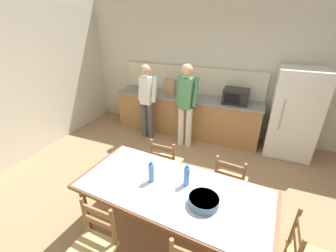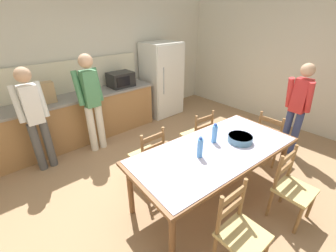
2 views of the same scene
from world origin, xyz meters
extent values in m
plane|color=#9E7A56|center=(0.00, 0.00, 0.00)|extent=(8.32, 8.32, 0.00)
cube|color=beige|center=(0.00, 2.66, 1.45)|extent=(6.52, 0.12, 2.90)
cube|color=beige|center=(3.26, 0.00, 1.45)|extent=(0.12, 5.20, 2.90)
cube|color=#9E7042|center=(-0.67, 2.23, 0.44)|extent=(3.28, 0.62, 0.88)
cube|color=gray|center=(-0.67, 2.23, 0.90)|extent=(3.32, 0.66, 0.04)
cube|color=#B7BCC1|center=(-1.40, 2.23, 0.91)|extent=(0.52, 0.38, 0.02)
cube|color=beige|center=(-0.67, 2.54, 1.22)|extent=(3.28, 0.03, 0.60)
cube|color=silver|center=(1.52, 2.20, 0.87)|extent=(0.85, 0.68, 1.73)
cube|color=silver|center=(1.52, 1.85, 0.87)|extent=(0.81, 0.02, 1.66)
cylinder|color=#A5AAB2|center=(1.27, 1.83, 0.95)|extent=(0.02, 0.02, 0.61)
cube|color=black|center=(0.40, 2.21, 1.07)|extent=(0.50, 0.38, 0.30)
cube|color=black|center=(0.35, 2.01, 1.07)|extent=(0.30, 0.01, 0.19)
cube|color=tan|center=(-1.05, 2.20, 1.10)|extent=(0.24, 0.16, 0.36)
cylinder|color=brown|center=(-0.95, -0.87, 0.37)|extent=(0.07, 0.07, 0.73)
cylinder|color=brown|center=(1.09, -1.02, 0.37)|extent=(0.07, 0.07, 0.73)
cylinder|color=brown|center=(-0.89, -0.05, 0.37)|extent=(0.07, 0.07, 0.73)
cylinder|color=brown|center=(1.15, -0.19, 0.37)|extent=(0.07, 0.07, 0.73)
cube|color=brown|center=(0.10, -0.53, 0.75)|extent=(2.31, 1.19, 0.04)
cube|color=#B7B2CC|center=(0.10, -0.53, 0.78)|extent=(2.22, 1.14, 0.01)
cylinder|color=#4C8ED6|center=(-0.18, -0.51, 0.90)|extent=(0.07, 0.07, 0.24)
cylinder|color=#2D51B2|center=(-0.18, -0.51, 1.04)|extent=(0.04, 0.04, 0.03)
cylinder|color=#4C8ED6|center=(0.22, -0.41, 0.90)|extent=(0.07, 0.07, 0.24)
cylinder|color=#2D51B2|center=(0.22, -0.41, 1.04)|extent=(0.04, 0.04, 0.03)
cylinder|color=slate|center=(0.48, -0.64, 0.83)|extent=(0.32, 0.32, 0.09)
cylinder|color=slate|center=(0.48, -0.64, 0.86)|extent=(0.31, 0.31, 0.02)
cylinder|color=olive|center=(-0.64, -1.17, 0.21)|extent=(0.04, 0.04, 0.41)
cylinder|color=olive|center=(-0.28, -1.18, 0.21)|extent=(0.04, 0.04, 0.41)
cube|color=tan|center=(-0.47, -1.34, 0.43)|extent=(0.43, 0.41, 0.04)
cylinder|color=olive|center=(-0.64, -1.17, 0.68)|extent=(0.04, 0.04, 0.46)
cylinder|color=olive|center=(-0.28, -1.18, 0.68)|extent=(0.04, 0.04, 0.46)
cube|color=olive|center=(-0.46, -1.17, 0.81)|extent=(0.36, 0.03, 0.07)
cube|color=olive|center=(-0.46, -1.17, 0.66)|extent=(0.36, 0.03, 0.07)
cylinder|color=olive|center=(1.71, -0.82, 0.21)|extent=(0.04, 0.04, 0.41)
cylinder|color=olive|center=(1.72, -0.46, 0.21)|extent=(0.04, 0.04, 0.41)
cylinder|color=olive|center=(1.37, -0.82, 0.21)|extent=(0.04, 0.04, 0.41)
cylinder|color=olive|center=(1.38, -0.46, 0.21)|extent=(0.04, 0.04, 0.41)
cube|color=tan|center=(1.55, -0.64, 0.43)|extent=(0.40, 0.42, 0.04)
cylinder|color=olive|center=(1.37, -0.82, 0.68)|extent=(0.04, 0.04, 0.46)
cylinder|color=olive|center=(1.38, -0.46, 0.68)|extent=(0.04, 0.04, 0.46)
cube|color=olive|center=(1.38, -0.64, 0.81)|extent=(0.03, 0.36, 0.07)
cube|color=olive|center=(1.38, -0.64, 0.66)|extent=(0.03, 0.36, 0.07)
cylinder|color=olive|center=(0.86, 0.42, 0.21)|extent=(0.04, 0.04, 0.41)
cylinder|color=olive|center=(0.50, 0.46, 0.21)|extent=(0.04, 0.04, 0.41)
cylinder|color=olive|center=(0.82, 0.08, 0.21)|extent=(0.04, 0.04, 0.41)
cylinder|color=olive|center=(0.47, 0.12, 0.21)|extent=(0.04, 0.04, 0.41)
cube|color=tan|center=(0.66, 0.27, 0.43)|extent=(0.46, 0.44, 0.04)
cylinder|color=olive|center=(0.82, 0.08, 0.68)|extent=(0.04, 0.04, 0.46)
cylinder|color=olive|center=(0.47, 0.12, 0.68)|extent=(0.04, 0.04, 0.46)
cube|color=olive|center=(0.64, 0.10, 0.81)|extent=(0.36, 0.06, 0.07)
cube|color=olive|center=(0.64, 0.10, 0.66)|extent=(0.36, 0.06, 0.07)
cylinder|color=olive|center=(0.36, -1.58, 0.21)|extent=(0.04, 0.04, 0.41)
cylinder|color=olive|center=(0.72, -1.59, 0.21)|extent=(0.04, 0.04, 0.41)
cylinder|color=olive|center=(0.37, -1.24, 0.21)|extent=(0.04, 0.04, 0.41)
cylinder|color=olive|center=(0.73, -1.25, 0.21)|extent=(0.04, 0.04, 0.41)
cube|color=tan|center=(0.54, -1.41, 0.43)|extent=(0.43, 0.41, 0.04)
cylinder|color=olive|center=(0.37, -1.24, 0.68)|extent=(0.04, 0.04, 0.46)
cylinder|color=olive|center=(0.73, -1.25, 0.68)|extent=(0.04, 0.04, 0.46)
cube|color=olive|center=(0.55, -1.24, 0.81)|extent=(0.36, 0.03, 0.07)
cube|color=olive|center=(0.55, -1.24, 0.66)|extent=(0.36, 0.03, 0.07)
cylinder|color=olive|center=(-0.16, 0.51, 0.21)|extent=(0.04, 0.04, 0.41)
cylinder|color=olive|center=(-0.52, 0.52, 0.21)|extent=(0.04, 0.04, 0.41)
cylinder|color=olive|center=(-0.17, 0.17, 0.21)|extent=(0.04, 0.04, 0.41)
cylinder|color=olive|center=(-0.53, 0.18, 0.21)|extent=(0.04, 0.04, 0.41)
cube|color=tan|center=(-0.34, 0.34, 0.43)|extent=(0.43, 0.41, 0.04)
cylinder|color=olive|center=(-0.17, 0.17, 0.68)|extent=(0.04, 0.04, 0.46)
cylinder|color=olive|center=(-0.53, 0.18, 0.68)|extent=(0.04, 0.04, 0.46)
cube|color=olive|center=(-0.35, 0.17, 0.81)|extent=(0.36, 0.03, 0.07)
cube|color=olive|center=(-0.35, 0.17, 0.66)|extent=(0.36, 0.03, 0.07)
cylinder|color=#4C4C4C|center=(-1.49, 1.70, 0.41)|extent=(0.12, 0.12, 0.83)
cylinder|color=#4C4C4C|center=(-1.32, 1.70, 0.41)|extent=(0.12, 0.12, 0.83)
cube|color=white|center=(-1.40, 1.70, 1.12)|extent=(0.23, 0.19, 0.59)
sphere|color=tan|center=(-1.40, 1.70, 1.56)|extent=(0.22, 0.22, 0.22)
cylinder|color=white|center=(-1.57, 1.77, 1.14)|extent=(0.09, 0.22, 0.56)
cylinder|color=white|center=(-1.24, 1.77, 1.14)|extent=(0.09, 0.22, 0.56)
cylinder|color=silver|center=(-0.59, 1.68, 0.43)|extent=(0.13, 0.13, 0.87)
cylinder|color=silver|center=(-0.42, 1.68, 0.43)|extent=(0.13, 0.13, 0.87)
cube|color=#478456|center=(-0.50, 1.68, 1.18)|extent=(0.24, 0.20, 0.61)
sphere|color=tan|center=(-0.50, 1.68, 1.63)|extent=(0.23, 0.23, 0.23)
cylinder|color=#478456|center=(-0.67, 1.75, 1.20)|extent=(0.10, 0.23, 0.59)
cylinder|color=#478456|center=(-0.33, 1.75, 1.20)|extent=(0.10, 0.23, 0.59)
cylinder|color=navy|center=(2.07, -0.82, 0.40)|extent=(0.12, 0.12, 0.80)
cylinder|color=navy|center=(2.07, -0.66, 0.40)|extent=(0.12, 0.12, 0.80)
cube|color=red|center=(2.07, -0.74, 1.09)|extent=(0.20, 0.24, 0.57)
sphere|color=tan|center=(2.07, -0.74, 1.52)|extent=(0.21, 0.21, 0.21)
cylinder|color=red|center=(2.00, -0.90, 1.11)|extent=(0.22, 0.10, 0.54)
cylinder|color=red|center=(2.01, -0.58, 1.11)|extent=(0.22, 0.10, 0.54)
camera|label=1|loc=(0.82, -2.39, 2.55)|focal=24.00mm
camera|label=2|loc=(-1.95, -1.93, 2.32)|focal=24.00mm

